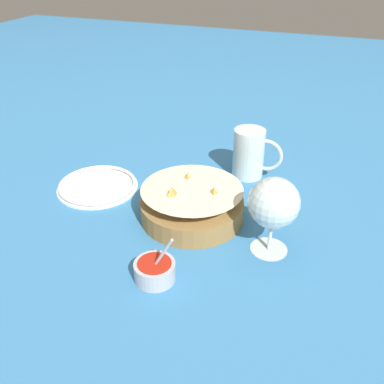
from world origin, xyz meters
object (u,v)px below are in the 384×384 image
(beer_mug, at_px, (249,155))
(sauce_cup, at_px, (155,270))
(wine_glass, at_px, (274,205))
(food_basket, at_px, (192,204))
(side_plate, at_px, (98,186))

(beer_mug, bearing_deg, sauce_cup, -97.59)
(wine_glass, height_order, beer_mug, wine_glass)
(food_basket, height_order, beer_mug, beer_mug)
(food_basket, relative_size, side_plate, 1.14)
(sauce_cup, bearing_deg, beer_mug, 82.41)
(sauce_cup, distance_m, beer_mug, 0.42)
(food_basket, xyz_separation_m, sauce_cup, (0.01, -0.20, -0.01))
(food_basket, height_order, sauce_cup, sauce_cup)
(beer_mug, bearing_deg, food_basket, -106.05)
(food_basket, bearing_deg, side_plate, 172.49)
(beer_mug, relative_size, side_plate, 0.64)
(side_plate, bearing_deg, sauce_cup, -41.74)
(wine_glass, bearing_deg, side_plate, 169.41)
(wine_glass, xyz_separation_m, beer_mug, (-0.11, 0.27, -0.04))
(food_basket, bearing_deg, beer_mug, 73.95)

